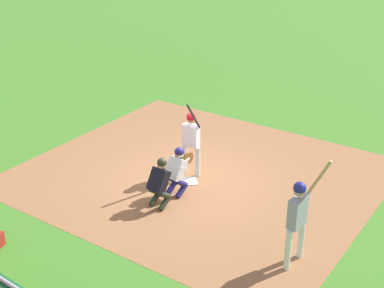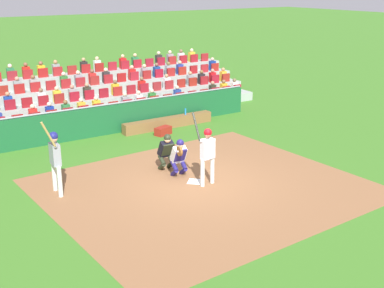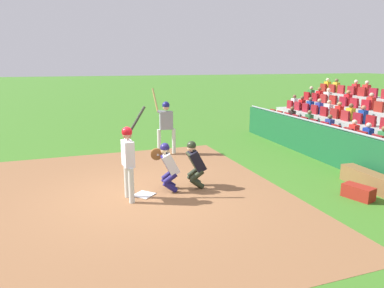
{
  "view_description": "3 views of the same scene",
  "coord_description": "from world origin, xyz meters",
  "px_view_note": "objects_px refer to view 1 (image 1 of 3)",
  "views": [
    {
      "loc": [
        7.8,
        -10.18,
        6.98
      ],
      "look_at": [
        0.33,
        -0.29,
        1.29
      ],
      "focal_mm": 51.76,
      "sensor_mm": 36.0,
      "label": 1
    },
    {
      "loc": [
        8.08,
        12.1,
        5.94
      ],
      "look_at": [
        -0.06,
        -0.27,
        1.15
      ],
      "focal_mm": 47.41,
      "sensor_mm": 36.0,
      "label": 2
    },
    {
      "loc": [
        -8.3,
        1.3,
        3.23
      ],
      "look_at": [
        -0.55,
        -1.08,
        1.35
      ],
      "focal_mm": 33.31,
      "sensor_mm": 36.0,
      "label": 3
    }
  ],
  "objects_px": {
    "home_plate_marker": "(189,181)",
    "home_plate_umpire": "(160,181)",
    "catcher_crouching": "(178,168)",
    "batter_at_plate": "(191,137)",
    "on_deck_batter": "(298,213)"
  },
  "relations": [
    {
      "from": "home_plate_marker",
      "to": "batter_at_plate",
      "type": "xyz_separation_m",
      "value": [
        -0.19,
        0.37,
        1.09
      ]
    },
    {
      "from": "batter_at_plate",
      "to": "home_plate_umpire",
      "type": "distance_m",
      "value": 1.84
    },
    {
      "from": "batter_at_plate",
      "to": "catcher_crouching",
      "type": "xyz_separation_m",
      "value": [
        0.36,
        -1.02,
        -0.4
      ]
    },
    {
      "from": "home_plate_marker",
      "to": "catcher_crouching",
      "type": "relative_size",
      "value": 0.35
    },
    {
      "from": "home_plate_marker",
      "to": "batter_at_plate",
      "type": "distance_m",
      "value": 1.17
    },
    {
      "from": "home_plate_marker",
      "to": "on_deck_batter",
      "type": "height_order",
      "value": "on_deck_batter"
    },
    {
      "from": "home_plate_marker",
      "to": "on_deck_batter",
      "type": "bearing_deg",
      "value": -20.79
    },
    {
      "from": "batter_at_plate",
      "to": "on_deck_batter",
      "type": "bearing_deg",
      "value": -24.38
    },
    {
      "from": "catcher_crouching",
      "to": "home_plate_umpire",
      "type": "xyz_separation_m",
      "value": [
        0.03,
        -0.73,
        -0.02
      ]
    },
    {
      "from": "on_deck_batter",
      "to": "home_plate_umpire",
      "type": "bearing_deg",
      "value": 178.85
    },
    {
      "from": "home_plate_marker",
      "to": "home_plate_umpire",
      "type": "xyz_separation_m",
      "value": [
        0.2,
        -1.39,
        0.68
      ]
    },
    {
      "from": "home_plate_marker",
      "to": "on_deck_batter",
      "type": "xyz_separation_m",
      "value": [
        3.84,
        -1.46,
        1.17
      ]
    },
    {
      "from": "batter_at_plate",
      "to": "on_deck_batter",
      "type": "xyz_separation_m",
      "value": [
        4.03,
        -1.83,
        0.08
      ]
    },
    {
      "from": "on_deck_batter",
      "to": "batter_at_plate",
      "type": "bearing_deg",
      "value": 155.62
    },
    {
      "from": "catcher_crouching",
      "to": "home_plate_umpire",
      "type": "relative_size",
      "value": 1.0
    }
  ]
}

